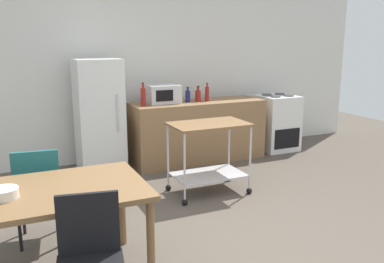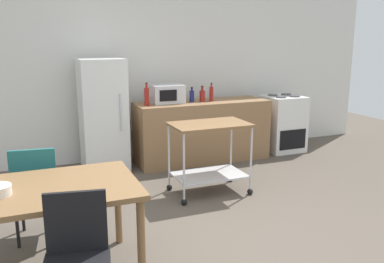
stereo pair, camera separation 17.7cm
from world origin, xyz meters
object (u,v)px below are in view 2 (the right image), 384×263
object	(u,v)px
refrigerator	(103,115)
bottle_hot_sauce	(202,95)
stove_oven	(282,123)
bottle_sesame_oil	(147,96)
bottle_vinegar	(192,96)
dining_table	(34,199)
chair_black	(77,256)
kitchen_cart	(209,146)
bottle_olive_oil	(211,94)
microwave	(167,94)
chair_teal	(36,186)

from	to	relation	value
refrigerator	bottle_hot_sauce	bearing A→B (deg)	-4.64
stove_oven	bottle_hot_sauce	xyz separation A→B (m)	(-1.46, -0.04, 0.54)
bottle_sesame_oil	bottle_vinegar	size ratio (longest dim) A/B	1.43
bottle_sesame_oil	dining_table	bearing A→B (deg)	-122.91
dining_table	chair_black	world-z (taller)	chair_black
kitchen_cart	bottle_sesame_oil	world-z (taller)	bottle_sesame_oil
refrigerator	bottle_olive_oil	world-z (taller)	refrigerator
kitchen_cart	microwave	distance (m)	1.43
bottle_sesame_oil	microwave	distance (m)	0.37
microwave	bottle_vinegar	size ratio (longest dim) A/B	2.04
refrigerator	kitchen_cart	distance (m)	1.71
bottle_vinegar	microwave	bearing A→B (deg)	167.26
bottle_hot_sauce	kitchen_cart	bearing A→B (deg)	-110.02
stove_oven	bottle_sesame_oil	size ratio (longest dim) A/B	2.85
stove_oven	refrigerator	distance (m)	2.92
dining_table	kitchen_cart	bearing A→B (deg)	31.55
bottle_vinegar	bottle_olive_oil	distance (m)	0.31
chair_black	bottle_olive_oil	xyz separation A→B (m)	(2.36, 3.13, 0.50)
bottle_sesame_oil	chair_black	bearing A→B (deg)	-113.66
kitchen_cart	stove_oven	bearing A→B (deg)	34.13
refrigerator	bottle_hot_sauce	world-z (taller)	refrigerator
dining_table	kitchen_cart	xyz separation A→B (m)	(1.96, 1.21, -0.10)
chair_black	bottle_hot_sauce	bearing A→B (deg)	65.22
bottle_sesame_oil	bottle_hot_sauce	size ratio (longest dim) A/B	1.39
microwave	bottle_sesame_oil	bearing A→B (deg)	-157.04
dining_table	bottle_olive_oil	bearing A→B (deg)	43.80
dining_table	bottle_sesame_oil	bearing A→B (deg)	57.09
stove_oven	bottle_hot_sauce	bearing A→B (deg)	-178.59
chair_teal	bottle_vinegar	size ratio (longest dim) A/B	3.94
dining_table	bottle_sesame_oil	xyz separation A→B (m)	(1.56, 2.41, 0.36)
bottle_sesame_oil	bottle_hot_sauce	xyz separation A→B (m)	(0.86, 0.06, -0.04)
kitchen_cart	dining_table	bearing A→B (deg)	-148.45
chair_black	chair_teal	world-z (taller)	same
dining_table	refrigerator	bearing A→B (deg)	69.24
refrigerator	kitchen_cart	world-z (taller)	refrigerator
stove_oven	microwave	xyz separation A→B (m)	(-1.98, 0.05, 0.58)
kitchen_cart	microwave	bearing A→B (deg)	92.43
stove_oven	refrigerator	xyz separation A→B (m)	(-2.90, 0.08, 0.32)
chair_black	stove_oven	xyz separation A→B (m)	(3.67, 3.17, -0.07)
bottle_hot_sauce	bottle_sesame_oil	bearing A→B (deg)	-176.15
refrigerator	bottle_sesame_oil	distance (m)	0.66
chair_black	bottle_hot_sauce	size ratio (longest dim) A/B	3.83
kitchen_cart	chair_black	bearing A→B (deg)	-133.10
dining_table	chair_teal	distance (m)	0.73
stove_oven	chair_black	bearing A→B (deg)	-139.16
chair_black	chair_teal	bearing A→B (deg)	108.10
stove_oven	microwave	bearing A→B (deg)	178.48
kitchen_cart	bottle_hot_sauce	bearing A→B (deg)	69.98
kitchen_cart	bottle_hot_sauce	world-z (taller)	bottle_hot_sauce
chair_black	bottle_olive_oil	world-z (taller)	bottle_olive_oil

